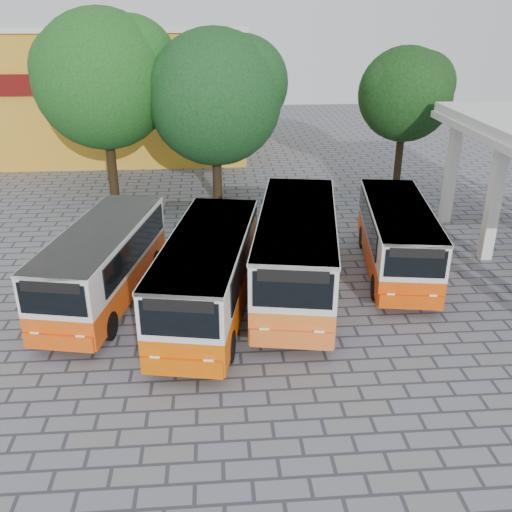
{
  "coord_description": "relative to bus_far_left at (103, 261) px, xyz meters",
  "views": [
    {
      "loc": [
        -3.15,
        -14.39,
        9.57
      ],
      "look_at": [
        -1.74,
        3.7,
        1.5
      ],
      "focal_mm": 40.0,
      "sensor_mm": 36.0,
      "label": 1
    }
  ],
  "objects": [
    {
      "name": "ground",
      "position": [
        6.98,
        -3.62,
        -1.54
      ],
      "size": [
        90.0,
        90.0,
        0.0
      ],
      "primitive_type": "plane",
      "color": "slate",
      "rests_on": "ground"
    },
    {
      "name": "shophouse_block",
      "position": [
        -4.02,
        22.36,
        2.62
      ],
      "size": [
        20.4,
        10.4,
        8.3
      ],
      "color": "gold",
      "rests_on": "ground"
    },
    {
      "name": "bus_far_left",
      "position": [
        0.0,
        0.0,
        0.0
      ],
      "size": [
        3.7,
        7.75,
        2.67
      ],
      "rotation": [
        0.0,
        0.0,
        -0.21
      ],
      "color": "#DF4908",
      "rests_on": "ground"
    },
    {
      "name": "bus_centre_left",
      "position": [
        3.57,
        -1.35,
        0.09
      ],
      "size": [
        3.77,
        8.17,
        2.82
      ],
      "rotation": [
        0.0,
        0.0,
        -0.19
      ],
      "color": "#DA5200",
      "rests_on": "ground"
    },
    {
      "name": "bus_centre_right",
      "position": [
        6.66,
        0.03,
        0.21
      ],
      "size": [
        3.95,
        8.76,
        3.03
      ],
      "rotation": [
        0.0,
        0.0,
        -0.17
      ],
      "color": "orange",
      "rests_on": "ground"
    },
    {
      "name": "bus_far_right",
      "position": [
        10.74,
        1.58,
        -0.02
      ],
      "size": [
        3.3,
        7.57,
        2.63
      ],
      "rotation": [
        0.0,
        0.0,
        -0.15
      ],
      "color": "#DA4201",
      "rests_on": "ground"
    },
    {
      "name": "tree_left",
      "position": [
        -1.34,
        11.67,
        4.79
      ],
      "size": [
        7.14,
        6.8,
        9.52
      ],
      "color": "black",
      "rests_on": "ground"
    },
    {
      "name": "tree_middle",
      "position": [
        4.14,
        10.77,
        4.0
      ],
      "size": [
        6.96,
        6.62,
        8.63
      ],
      "color": "black",
      "rests_on": "ground"
    },
    {
      "name": "tree_right",
      "position": [
        13.78,
        11.12,
        3.93
      ],
      "size": [
        5.01,
        4.77,
        7.71
      ],
      "color": "black",
      "rests_on": "ground"
    }
  ]
}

